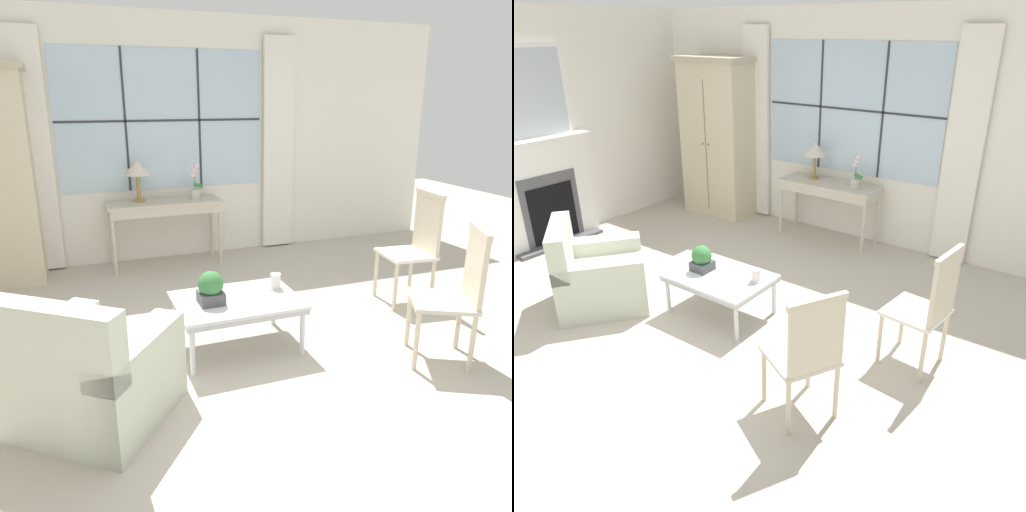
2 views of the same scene
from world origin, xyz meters
TOP-DOWN VIEW (x-y plane):
  - ground_plane at (0.00, 0.00)m, footprint 14.00×14.00m
  - wall_back_windowed at (0.00, 3.02)m, footprint 7.20×0.14m
  - wall_left at (-3.03, 0.60)m, footprint 0.06×7.20m
  - fireplace at (-2.91, 0.52)m, footprint 0.34×1.35m
  - armoire at (-1.92, 2.69)m, footprint 1.08×0.59m
  - console_table at (-0.09, 2.71)m, footprint 1.29×0.47m
  - table_lamp at (-0.36, 2.78)m, footprint 0.32×0.32m
  - potted_orchid at (0.27, 2.70)m, footprint 0.16×0.12m
  - armchair_upholstered at (-1.08, -0.12)m, footprint 1.15×1.15m
  - side_chair_wooden at (1.92, 0.76)m, footprint 0.49×0.49m
  - accent_chair_wooden at (1.46, -0.30)m, footprint 0.60×0.60m
  - coffee_table at (0.03, 0.45)m, footprint 0.95×0.68m
  - potted_plant_small at (-0.18, 0.43)m, footprint 0.19×0.19m
  - pillar_candle at (0.39, 0.53)m, footprint 0.11×0.11m

SIDE VIEW (x-z plane):
  - ground_plane at x=0.00m, z-range 0.00..0.00m
  - armchair_upholstered at x=-1.08m, z-range -0.15..0.73m
  - coffee_table at x=0.03m, z-range 0.16..0.57m
  - pillar_candle at x=0.39m, z-range 0.40..0.54m
  - potted_plant_small at x=-0.18m, z-range 0.41..0.66m
  - accent_chair_wooden at x=1.46m, z-range 0.07..1.09m
  - side_chair_wooden at x=1.92m, z-range 0.07..1.13m
  - console_table at x=-0.09m, z-range 0.29..1.05m
  - fireplace at x=-2.91m, z-range -0.40..1.98m
  - potted_orchid at x=0.27m, z-range 0.70..1.12m
  - armoire at x=-1.92m, z-range 0.01..2.20m
  - table_lamp at x=-0.36m, z-range 0.89..1.36m
  - wall_back_windowed at x=0.00m, z-range 0.00..2.80m
  - wall_left at x=-3.03m, z-range 0.00..2.80m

